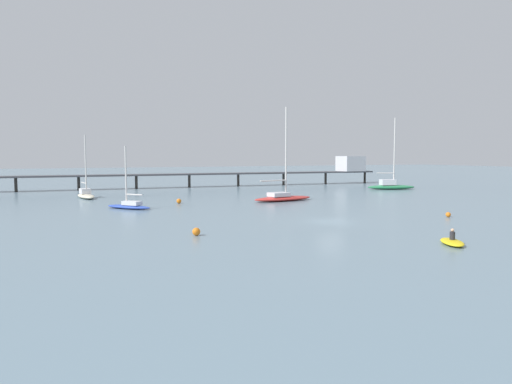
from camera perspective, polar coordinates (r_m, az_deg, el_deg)
The scene contains 10 objects.
ground_plane at distance 44.16m, azimuth 9.08°, elevation -3.62°, with size 400.00×400.00×0.00m, color slate.
pier at distance 95.42m, azimuth 1.88°, elevation 2.85°, with size 82.06×7.27×5.99m.
sailboat_cream at distance 71.40m, azimuth -20.26°, elevation -0.23°, with size 2.89×6.79×9.14m.
sailboat_green at distance 87.61m, azimuth 16.27°, elevation 0.81°, with size 9.17×5.07×12.93m.
sailboat_red at distance 63.09m, azimuth 3.29°, elevation -0.53°, with size 9.35×4.02×12.73m.
sailboat_blue at distance 55.75m, azimuth -15.38°, elevation -1.52°, with size 5.24×5.69×7.30m.
dinghy_yellow at distance 35.31m, azimuth 23.04°, elevation -5.66°, with size 2.67×3.30×1.14m.
mooring_buoy_near at distance 50.56m, azimuth 22.63°, elevation -2.59°, with size 0.51×0.51×0.51m, color orange.
mooring_buoy_far at distance 36.33m, azimuth -7.38°, elevation -4.87°, with size 0.63×0.63×0.63m, color orange.
mooring_buoy_outer at distance 60.53m, azimuth -9.49°, elevation -1.11°, with size 0.62×0.62×0.62m, color orange.
Camera 1 is at (-23.49, -36.86, 6.27)m, focal length 32.42 mm.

